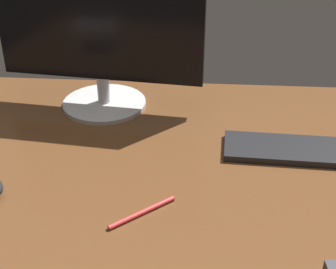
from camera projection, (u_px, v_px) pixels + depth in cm
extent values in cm
cube|color=brown|center=(191.00, 170.00, 108.11)|extent=(140.00, 84.00, 2.00)
cylinder|color=beige|center=(104.00, 103.00, 131.60)|extent=(21.69, 21.69, 1.08)
cylinder|color=beige|center=(103.00, 90.00, 129.55)|extent=(3.16, 3.16, 6.91)
cube|color=black|center=(98.00, 19.00, 119.91)|extent=(51.45, 7.75, 30.65)
cube|color=black|center=(316.00, 151.00, 111.24)|extent=(40.84, 12.93, 1.57)
cylinder|color=red|center=(142.00, 212.00, 93.74)|extent=(11.70, 10.22, 0.91)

